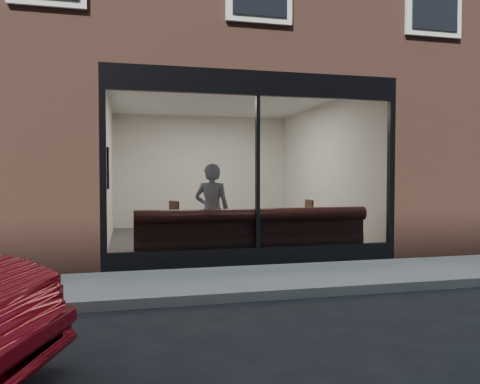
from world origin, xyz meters
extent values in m
plane|color=black|center=(0.00, 0.00, 0.00)|extent=(120.00, 120.00, 0.00)
cube|color=gray|center=(0.00, 1.00, 0.01)|extent=(40.00, 2.00, 0.01)
cube|color=gray|center=(0.00, -0.05, 0.06)|extent=(40.00, 0.10, 0.12)
cube|color=brown|center=(-3.75, 8.00, 1.60)|extent=(2.50, 12.00, 3.20)
cube|color=brown|center=(3.75, 8.00, 1.60)|extent=(2.50, 12.00, 3.20)
cube|color=brown|center=(0.00, 11.00, 1.60)|extent=(5.00, 6.00, 3.20)
plane|color=#2D2D30|center=(0.00, 5.00, 0.02)|extent=(6.00, 6.00, 0.00)
plane|color=white|center=(0.00, 5.00, 3.19)|extent=(6.00, 6.00, 0.00)
plane|color=silver|center=(0.00, 7.99, 1.60)|extent=(5.00, 0.00, 5.00)
plane|color=silver|center=(-2.49, 5.00, 1.60)|extent=(0.00, 6.00, 6.00)
plane|color=silver|center=(2.49, 5.00, 1.60)|extent=(0.00, 6.00, 6.00)
cube|color=black|center=(0.00, 2.05, 0.15)|extent=(5.00, 0.10, 0.30)
cube|color=black|center=(0.00, 2.05, 3.00)|extent=(5.00, 0.10, 0.40)
cube|color=black|center=(0.00, 2.05, 1.55)|extent=(0.06, 0.10, 2.50)
plane|color=white|center=(0.00, 2.02, 1.55)|extent=(4.80, 0.00, 4.80)
cube|color=black|center=(0.00, 2.45, 0.23)|extent=(4.00, 0.55, 0.45)
imported|color=#9DB0D1|center=(-0.64, 2.74, 0.85)|extent=(0.73, 0.60, 1.71)
cube|color=black|center=(-1.43, 3.25, 0.74)|extent=(0.59, 0.59, 0.04)
cube|color=black|center=(1.22, 3.00, 0.74)|extent=(0.83, 0.83, 0.04)
cube|color=black|center=(-1.32, 4.46, 0.24)|extent=(0.52, 0.52, 0.04)
cube|color=black|center=(1.63, 4.32, 0.24)|extent=(0.39, 0.39, 0.04)
cube|color=white|center=(-2.45, 4.50, 1.64)|extent=(0.02, 0.58, 0.77)
camera|label=1|loc=(-2.07, -5.38, 1.50)|focal=35.00mm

